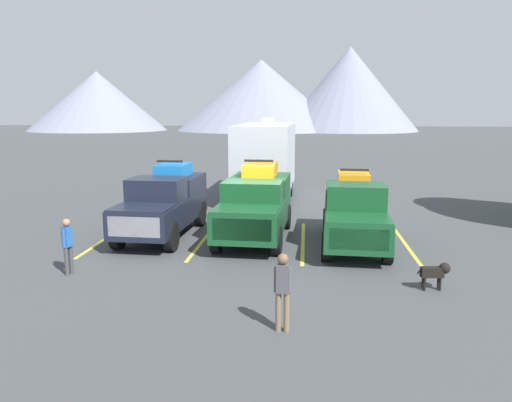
{
  "coord_description": "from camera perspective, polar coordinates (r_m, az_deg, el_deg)",
  "views": [
    {
      "loc": [
        1.77,
        -16.76,
        4.46
      ],
      "look_at": [
        0.0,
        1.01,
        1.2
      ],
      "focal_mm": 35.39,
      "sensor_mm": 36.0,
      "label": 1
    }
  ],
  "objects": [
    {
      "name": "pickup_truck_c",
      "position": [
        17.04,
        11.04,
        -1.09
      ],
      "size": [
        2.26,
        5.52,
        2.45
      ],
      "color": "#144723",
      "rests_on": "ground"
    },
    {
      "name": "lot_stripe_c",
      "position": [
        17.35,
        5.33,
        -4.58
      ],
      "size": [
        0.12,
        5.5,
        0.01
      ],
      "primitive_type": "cube",
      "color": "gold",
      "rests_on": "ground"
    },
    {
      "name": "mountain_ridge",
      "position": [
        107.63,
        7.35,
        11.75
      ],
      "size": [
        132.57,
        36.2,
        17.09
      ],
      "color": "gray",
      "rests_on": "ground"
    },
    {
      "name": "pickup_truck_a",
      "position": [
        18.27,
        -10.33,
        -0.09
      ],
      "size": [
        2.26,
        5.44,
        2.62
      ],
      "color": "black",
      "rests_on": "ground"
    },
    {
      "name": "lot_stripe_b",
      "position": [
        17.7,
        -5.87,
        -4.29
      ],
      "size": [
        0.12,
        5.5,
        0.01
      ],
      "primitive_type": "cube",
      "color": "gold",
      "rests_on": "ground"
    },
    {
      "name": "camper_trailer_a",
      "position": [
        25.22,
        1.16,
        5.01
      ],
      "size": [
        2.7,
        8.61,
        4.03
      ],
      "color": "silver",
      "rests_on": "ground"
    },
    {
      "name": "person_a",
      "position": [
        10.26,
        3.03,
        -9.69
      ],
      "size": [
        0.36,
        0.22,
        1.64
      ],
      "color": "#726047",
      "rests_on": "ground"
    },
    {
      "name": "person_b",
      "position": [
        14.62,
        -20.52,
        -4.43
      ],
      "size": [
        0.24,
        0.33,
        1.56
      ],
      "color": "#3F3F42",
      "rests_on": "ground"
    },
    {
      "name": "lot_stripe_a",
      "position": [
        18.68,
        -16.25,
        -3.88
      ],
      "size": [
        0.12,
        5.5,
        0.01
      ],
      "primitive_type": "cube",
      "color": "gold",
      "rests_on": "ground"
    },
    {
      "name": "pickup_truck_b",
      "position": [
        17.55,
        -0.03,
        -0.31
      ],
      "size": [
        2.39,
        5.4,
        2.68
      ],
      "color": "#144723",
      "rests_on": "ground"
    },
    {
      "name": "ground_plane",
      "position": [
        17.43,
        -0.33,
        -4.48
      ],
      "size": [
        240.0,
        240.0,
        0.0
      ],
      "primitive_type": "plane",
      "color": "#3F4244"
    },
    {
      "name": "lot_stripe_d",
      "position": [
        17.68,
        16.54,
        -4.69
      ],
      "size": [
        0.12,
        5.5,
        0.01
      ],
      "primitive_type": "cube",
      "color": "gold",
      "rests_on": "ground"
    },
    {
      "name": "dog",
      "position": [
        13.45,
        19.77,
        -7.52
      ],
      "size": [
        0.83,
        0.31,
        0.7
      ],
      "color": "black",
      "rests_on": "ground"
    }
  ]
}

